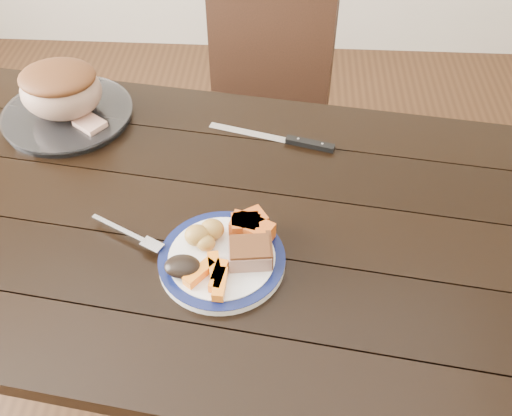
# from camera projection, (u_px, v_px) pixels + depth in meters

# --- Properties ---
(ground) EXTENTS (4.00, 4.00, 0.00)m
(ground) POSITION_uv_depth(u_px,v_px,m) (231.00, 382.00, 1.76)
(ground) COLOR #472B16
(ground) RESTS_ON ground
(dining_table) EXTENTS (1.71, 1.10, 0.75)m
(dining_table) POSITION_uv_depth(u_px,v_px,m) (221.00, 244.00, 1.29)
(dining_table) COLOR black
(dining_table) RESTS_ON ground
(chair_far) EXTENTS (0.51, 0.52, 0.93)m
(chair_far) POSITION_uv_depth(u_px,v_px,m) (259.00, 103.00, 1.90)
(chair_far) COLOR black
(chair_far) RESTS_ON ground
(dinner_plate) EXTENTS (0.25, 0.25, 0.02)m
(dinner_plate) POSITION_uv_depth(u_px,v_px,m) (222.00, 260.00, 1.13)
(dinner_plate) COLOR white
(dinner_plate) RESTS_ON dining_table
(plate_rim) EXTENTS (0.25, 0.25, 0.02)m
(plate_rim) POSITION_uv_depth(u_px,v_px,m) (222.00, 258.00, 1.12)
(plate_rim) COLOR #0D1441
(plate_rim) RESTS_ON dinner_plate
(serving_platter) EXTENTS (0.32, 0.32, 0.02)m
(serving_platter) POSITION_uv_depth(u_px,v_px,m) (68.00, 115.00, 1.46)
(serving_platter) COLOR white
(serving_platter) RESTS_ON dining_table
(pork_slice) EXTENTS (0.09, 0.07, 0.04)m
(pork_slice) POSITION_uv_depth(u_px,v_px,m) (250.00, 254.00, 1.10)
(pork_slice) COLOR tan
(pork_slice) RESTS_ON dinner_plate
(roasted_potatoes) EXTENTS (0.08, 0.07, 0.04)m
(roasted_potatoes) POSITION_uv_depth(u_px,v_px,m) (205.00, 234.00, 1.13)
(roasted_potatoes) COLOR gold
(roasted_potatoes) RESTS_ON dinner_plate
(carrot_batons) EXTENTS (0.08, 0.11, 0.02)m
(carrot_batons) POSITION_uv_depth(u_px,v_px,m) (213.00, 275.00, 1.08)
(carrot_batons) COLOR orange
(carrot_batons) RESTS_ON dinner_plate
(pumpkin_wedges) EXTENTS (0.10, 0.09, 0.04)m
(pumpkin_wedges) POSITION_uv_depth(u_px,v_px,m) (250.00, 226.00, 1.15)
(pumpkin_wedges) COLOR orange
(pumpkin_wedges) RESTS_ON dinner_plate
(dark_mushroom) EXTENTS (0.07, 0.05, 0.03)m
(dark_mushroom) POSITION_uv_depth(u_px,v_px,m) (183.00, 266.00, 1.08)
(dark_mushroom) COLOR black
(dark_mushroom) RESTS_ON dinner_plate
(fork) EXTENTS (0.17, 0.10, 0.00)m
(fork) POSITION_uv_depth(u_px,v_px,m) (132.00, 235.00, 1.16)
(fork) COLOR silver
(fork) RESTS_ON dinner_plate
(roast_joint) EXTENTS (0.20, 0.17, 0.13)m
(roast_joint) POSITION_uv_depth(u_px,v_px,m) (61.00, 91.00, 1.41)
(roast_joint) COLOR #A67C65
(roast_joint) RESTS_ON serving_platter
(cut_slice) EXTENTS (0.09, 0.09, 0.02)m
(cut_slice) POSITION_uv_depth(u_px,v_px,m) (90.00, 124.00, 1.41)
(cut_slice) COLOR tan
(cut_slice) RESTS_ON serving_platter
(carving_knife) EXTENTS (0.31, 0.10, 0.01)m
(carving_knife) POSITION_uv_depth(u_px,v_px,m) (294.00, 141.00, 1.39)
(carving_knife) COLOR silver
(carving_knife) RESTS_ON dining_table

